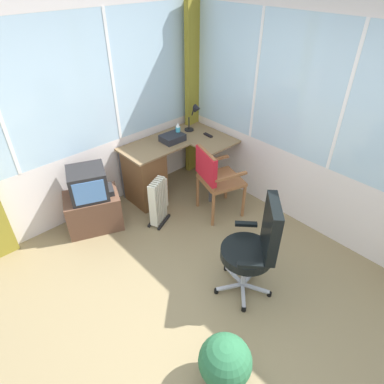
{
  "coord_description": "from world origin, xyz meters",
  "views": [
    {
      "loc": [
        -1.33,
        -1.31,
        2.8
      ],
      "look_at": [
        0.66,
        0.86,
        0.7
      ],
      "focal_mm": 31.14,
      "sensor_mm": 36.0,
      "label": 1
    }
  ],
  "objects_px": {
    "paper_tray": "(172,138)",
    "potted_plant": "(225,363)",
    "office_chair": "(257,244)",
    "wooden_armchair": "(213,174)",
    "desk_lamp": "(195,113)",
    "space_heater": "(159,201)",
    "tv_remote": "(208,135)",
    "desk": "(149,172)",
    "tv_on_stand": "(92,202)",
    "spray_bottle": "(178,131)"
  },
  "relations": [
    {
      "from": "paper_tray",
      "to": "potted_plant",
      "type": "relative_size",
      "value": 0.6
    },
    {
      "from": "office_chair",
      "to": "wooden_armchair",
      "type": "bearing_deg",
      "value": 63.18
    },
    {
      "from": "desk_lamp",
      "to": "space_heater",
      "type": "relative_size",
      "value": 0.61
    },
    {
      "from": "tv_remote",
      "to": "potted_plant",
      "type": "height_order",
      "value": "tv_remote"
    },
    {
      "from": "desk",
      "to": "potted_plant",
      "type": "distance_m",
      "value": 2.63
    },
    {
      "from": "office_chair",
      "to": "space_heater",
      "type": "relative_size",
      "value": 1.76
    },
    {
      "from": "wooden_armchair",
      "to": "space_heater",
      "type": "xyz_separation_m",
      "value": [
        -0.59,
        0.34,
        -0.3
      ]
    },
    {
      "from": "tv_on_stand",
      "to": "spray_bottle",
      "type": "bearing_deg",
      "value": -0.35
    },
    {
      "from": "spray_bottle",
      "to": "tv_on_stand",
      "type": "height_order",
      "value": "spray_bottle"
    },
    {
      "from": "desk_lamp",
      "to": "paper_tray",
      "type": "height_order",
      "value": "desk_lamp"
    },
    {
      "from": "wooden_armchair",
      "to": "spray_bottle",
      "type": "bearing_deg",
      "value": 80.72
    },
    {
      "from": "space_heater",
      "to": "desk",
      "type": "bearing_deg",
      "value": 65.45
    },
    {
      "from": "tv_remote",
      "to": "tv_on_stand",
      "type": "xyz_separation_m",
      "value": [
        -1.72,
        0.25,
        -0.42
      ]
    },
    {
      "from": "spray_bottle",
      "to": "space_heater",
      "type": "relative_size",
      "value": 0.35
    },
    {
      "from": "space_heater",
      "to": "potted_plant",
      "type": "distance_m",
      "value": 2.1
    },
    {
      "from": "desk_lamp",
      "to": "paper_tray",
      "type": "relative_size",
      "value": 1.26
    },
    {
      "from": "desk_lamp",
      "to": "wooden_armchair",
      "type": "height_order",
      "value": "desk_lamp"
    },
    {
      "from": "spray_bottle",
      "to": "office_chair",
      "type": "height_order",
      "value": "office_chair"
    },
    {
      "from": "space_heater",
      "to": "paper_tray",
      "type": "bearing_deg",
      "value": 35.68
    },
    {
      "from": "paper_tray",
      "to": "office_chair",
      "type": "bearing_deg",
      "value": -107.02
    },
    {
      "from": "spray_bottle",
      "to": "space_heater",
      "type": "height_order",
      "value": "spray_bottle"
    },
    {
      "from": "desk_lamp",
      "to": "wooden_armchair",
      "type": "xyz_separation_m",
      "value": [
        -0.47,
        -0.82,
        -0.41
      ]
    },
    {
      "from": "tv_remote",
      "to": "wooden_armchair",
      "type": "relative_size",
      "value": 0.16
    },
    {
      "from": "desk_lamp",
      "to": "spray_bottle",
      "type": "bearing_deg",
      "value": -176.04
    },
    {
      "from": "tv_remote",
      "to": "potted_plant",
      "type": "bearing_deg",
      "value": -128.26
    },
    {
      "from": "office_chair",
      "to": "space_heater",
      "type": "xyz_separation_m",
      "value": [
        -0.02,
        1.48,
        -0.31
      ]
    },
    {
      "from": "paper_tray",
      "to": "potted_plant",
      "type": "distance_m",
      "value": 2.82
    },
    {
      "from": "paper_tray",
      "to": "space_heater",
      "type": "height_order",
      "value": "paper_tray"
    },
    {
      "from": "office_chair",
      "to": "desk_lamp",
      "type": "bearing_deg",
      "value": 61.85
    },
    {
      "from": "desk",
      "to": "paper_tray",
      "type": "distance_m",
      "value": 0.56
    },
    {
      "from": "tv_on_stand",
      "to": "space_heater",
      "type": "distance_m",
      "value": 0.8
    },
    {
      "from": "spray_bottle",
      "to": "office_chair",
      "type": "relative_size",
      "value": 0.2
    },
    {
      "from": "tv_remote",
      "to": "tv_on_stand",
      "type": "relative_size",
      "value": 0.18
    },
    {
      "from": "paper_tray",
      "to": "desk",
      "type": "bearing_deg",
      "value": 174.09
    },
    {
      "from": "spray_bottle",
      "to": "wooden_armchair",
      "type": "height_order",
      "value": "spray_bottle"
    },
    {
      "from": "wooden_armchair",
      "to": "tv_on_stand",
      "type": "bearing_deg",
      "value": 147.0
    },
    {
      "from": "tv_on_stand",
      "to": "potted_plant",
      "type": "relative_size",
      "value": 1.65
    },
    {
      "from": "office_chair",
      "to": "tv_on_stand",
      "type": "height_order",
      "value": "office_chair"
    },
    {
      "from": "paper_tray",
      "to": "space_heater",
      "type": "distance_m",
      "value": 0.9
    },
    {
      "from": "office_chair",
      "to": "tv_on_stand",
      "type": "distance_m",
      "value": 2.07
    },
    {
      "from": "desk_lamp",
      "to": "tv_on_stand",
      "type": "height_order",
      "value": "desk_lamp"
    },
    {
      "from": "desk",
      "to": "space_heater",
      "type": "distance_m",
      "value": 0.53
    },
    {
      "from": "desk",
      "to": "spray_bottle",
      "type": "xyz_separation_m",
      "value": [
        0.51,
        -0.02,
        0.45
      ]
    },
    {
      "from": "tv_remote",
      "to": "office_chair",
      "type": "bearing_deg",
      "value": -117.84
    },
    {
      "from": "wooden_armchair",
      "to": "tv_on_stand",
      "type": "relative_size",
      "value": 1.15
    },
    {
      "from": "space_heater",
      "to": "office_chair",
      "type": "bearing_deg",
      "value": -89.21
    },
    {
      "from": "wooden_armchair",
      "to": "potted_plant",
      "type": "xyz_separation_m",
      "value": [
        -1.45,
        -1.57,
        -0.34
      ]
    },
    {
      "from": "tv_on_stand",
      "to": "space_heater",
      "type": "height_order",
      "value": "tv_on_stand"
    },
    {
      "from": "desk_lamp",
      "to": "office_chair",
      "type": "bearing_deg",
      "value": -118.15
    },
    {
      "from": "paper_tray",
      "to": "potted_plant",
      "type": "height_order",
      "value": "paper_tray"
    }
  ]
}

